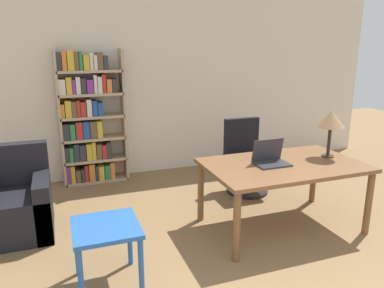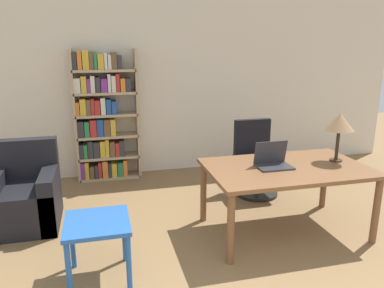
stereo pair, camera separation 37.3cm
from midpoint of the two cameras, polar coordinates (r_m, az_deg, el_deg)
The scene contains 8 objects.
wall_back at distance 5.69m, azimuth -9.71°, elevation 8.84°, with size 8.00×0.06×2.70m.
desk at distance 4.03m, azimuth 11.18°, elevation -4.06°, with size 1.64×1.01×0.72m.
laptop at distance 3.95m, azimuth 9.23°, elevation -2.29°, with size 0.35×0.25×0.26m.
table_lamp at distance 4.28m, azimuth 18.14°, elevation 3.49°, with size 0.31×0.31×0.52m.
office_chair at distance 5.05m, azimuth 6.11°, elevation -2.32°, with size 0.55×0.55×0.98m.
side_table_blue at distance 3.21m, azimuth -16.32°, elevation -13.34°, with size 0.53×0.54×0.54m.
armchair at distance 4.45m, azimuth -27.48°, elevation -8.37°, with size 0.70×0.77×0.91m.
bookshelf at distance 5.48m, azimuth -17.46°, elevation 3.47°, with size 0.91×0.28×1.88m.
Camera 1 is at (-1.20, -0.98, 1.94)m, focal length 35.00 mm.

